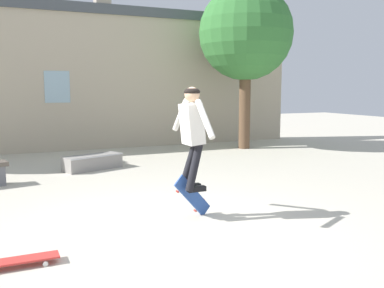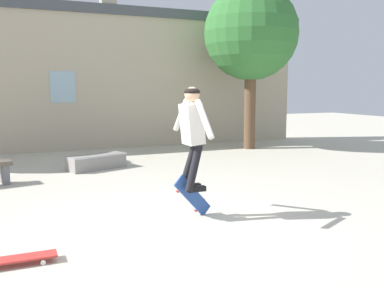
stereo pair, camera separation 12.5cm
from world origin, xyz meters
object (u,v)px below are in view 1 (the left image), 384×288
Objects in this scene: tree_right at (246,34)px; skater at (192,129)px; skate_ledge at (93,162)px; skateboard_flipping at (193,196)px; skateboard_resting at (19,260)px.

tree_right is 3.36× the size of skater.
skater is at bearing -102.99° from skate_ledge.
skateboard_flipping is at bearing -102.43° from skate_ledge.
tree_right reaches higher than skater.
tree_right is 6.09× the size of skateboard_resting.
skater is (0.56, -4.29, 1.11)m from skate_ledge.
skate_ledge is (-4.90, -1.53, -3.25)m from tree_right.
skateboard_resting is (-1.74, -5.05, -0.10)m from skate_ledge.
tree_right is 7.57m from skater.
skateboard_resting is at bearing -162.15° from skater.
skater is at bearing -162.08° from skateboard_resting.
skateboard_flipping is at bearing 60.70° from skater.
skateboard_flipping reaches higher than skate_ledge.
skateboard_resting is at bearing -135.21° from tree_right.
tree_right reaches higher than skateboard_flipping.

